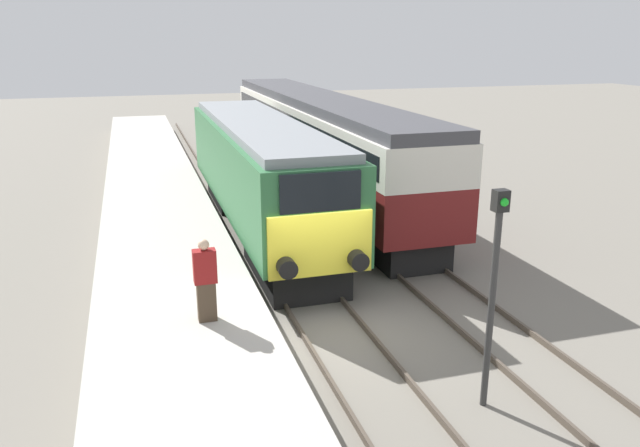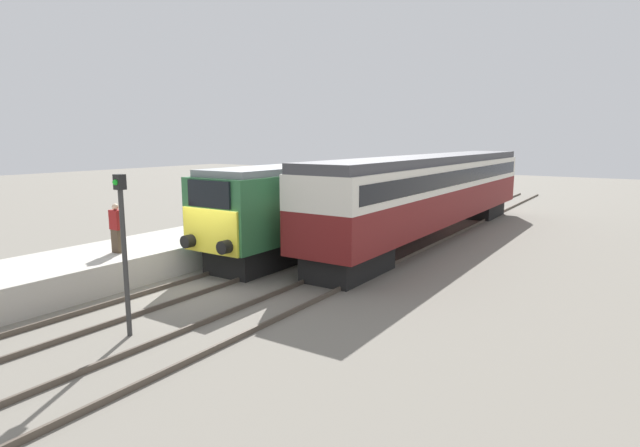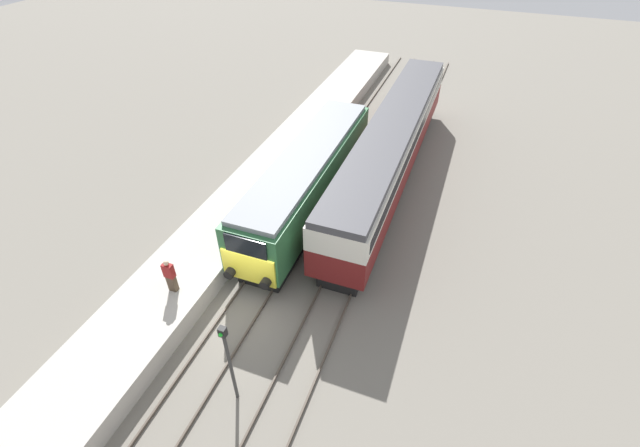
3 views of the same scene
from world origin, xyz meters
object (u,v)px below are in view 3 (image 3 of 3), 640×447
Objects in this scene: person_on_platform at (170,276)px; passenger_carriage at (392,143)px; locomotive at (308,179)px; signal_post at (229,359)px.

passenger_carriage is at bearing 64.71° from person_on_platform.
person_on_platform is (-2.80, -8.33, -0.28)m from locomotive.
signal_post reaches higher than locomotive.
signal_post is (4.50, -2.87, 0.55)m from person_on_platform.
passenger_carriage is at bearing 54.66° from locomotive.
locomotive is at bearing 98.63° from signal_post.
signal_post is at bearing -81.37° from locomotive.
passenger_carriage is 16.09m from signal_post.
signal_post reaches higher than person_on_platform.
passenger_carriage is 14.53m from person_on_platform.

